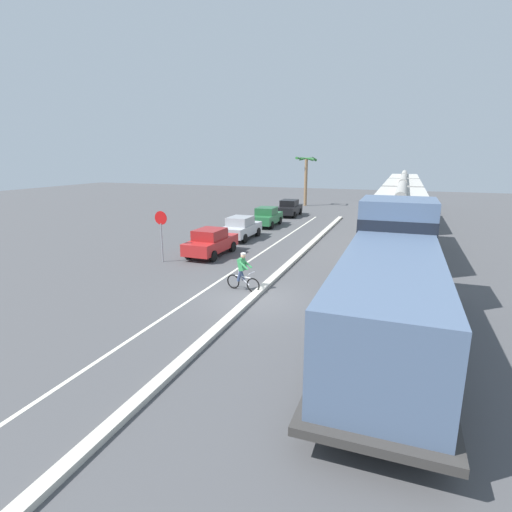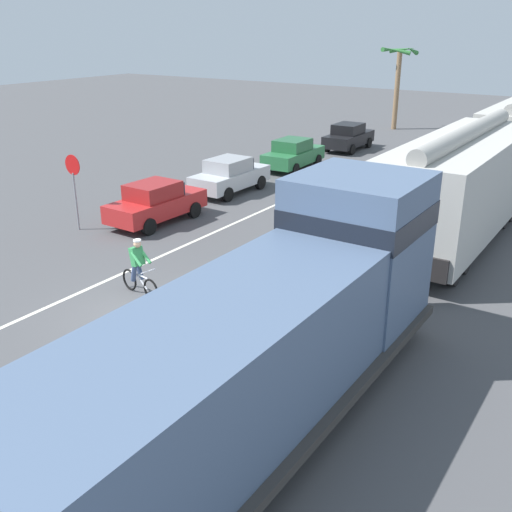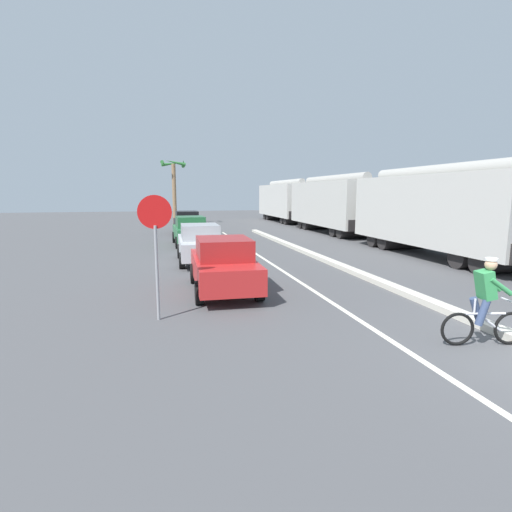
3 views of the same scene
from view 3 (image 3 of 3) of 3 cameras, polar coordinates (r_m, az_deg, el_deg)
name	(u,v)px [view 3 (image 3 of 3)]	position (r m, az deg, el deg)	size (l,w,h in m)	color
median_curb	(379,282)	(13.52, 17.20, -3.53)	(0.36, 36.00, 0.16)	beige
lane_stripe	(309,288)	(12.51, 7.63, -4.56)	(0.14, 36.00, 0.01)	silver
hopper_car_lead	(439,212)	(19.92, 24.73, 5.77)	(2.90, 10.60, 4.18)	#BBB9B1
hopper_car_middle	(333,204)	(29.93, 10.93, 7.26)	(2.90, 10.60, 4.18)	#B8B5AE
hopper_car_trailing	(285,201)	(40.79, 4.21, 7.83)	(2.90, 10.60, 4.18)	beige
parked_car_red	(223,265)	(11.87, -4.67, -1.24)	(1.91, 4.24, 1.62)	red
parked_car_silver	(200,243)	(16.98, -8.02, 1.81)	(1.88, 4.22, 1.62)	#B7BABF
parked_car_green	(190,231)	(22.74, -9.37, 3.60)	(1.93, 4.25, 1.62)	#286B3D
parked_car_black	(187,222)	(29.15, -9.84, 4.76)	(1.90, 4.23, 1.62)	black
cyclist	(485,304)	(8.85, 29.93, -6.00)	(1.69, 0.54, 1.71)	black
stop_sign	(155,233)	(9.29, -14.17, 3.17)	(0.76, 0.08, 2.88)	gray
palm_tree_near	(174,179)	(38.09, -11.66, 10.77)	(2.26, 2.42, 5.93)	#846647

